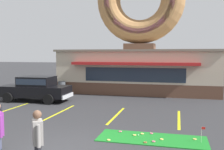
{
  "coord_description": "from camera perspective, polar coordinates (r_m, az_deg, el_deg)",
  "views": [
    {
      "loc": [
        3.55,
        -7.36,
        3.02
      ],
      "look_at": [
        0.42,
        5.0,
        2.0
      ],
      "focal_mm": 42.0,
      "sensor_mm": 36.0,
      "label": 1
    }
  ],
  "objects": [
    {
      "name": "mini_donut_mid_left",
      "position": [
        10.1,
        6.59,
        -12.58
      ],
      "size": [
        0.13,
        0.13,
        0.04
      ],
      "primitive_type": "torus",
      "color": "#E5C666",
      "rests_on": "putting_mat"
    },
    {
      "name": "trash_bin",
      "position": [
        19.99,
        -10.86,
        -2.75
      ],
      "size": [
        0.57,
        0.57,
        0.97
      ],
      "color": "#51565B",
      "rests_on": "ground"
    },
    {
      "name": "car_black",
      "position": [
        17.47,
        -16.29,
        -2.67
      ],
      "size": [
        4.6,
        2.07,
        1.6
      ],
      "color": "black",
      "rests_on": "ground"
    },
    {
      "name": "mini_donut_far_centre",
      "position": [
        9.19,
        7.25,
        -14.33
      ],
      "size": [
        0.13,
        0.13,
        0.04
      ],
      "primitive_type": "torus",
      "color": "brown",
      "rests_on": "putting_mat"
    },
    {
      "name": "mini_donut_near_right",
      "position": [
        9.36,
        -0.71,
        -13.95
      ],
      "size": [
        0.13,
        0.13,
        0.04
      ],
      "primitive_type": "torus",
      "color": "#E5C666",
      "rests_on": "putting_mat"
    },
    {
      "name": "mini_donut_near_left",
      "position": [
        10.19,
        8.61,
        -12.44
      ],
      "size": [
        0.13,
        0.13,
        0.04
      ],
      "primitive_type": "torus",
      "color": "#D8667F",
      "rests_on": "putting_mat"
    },
    {
      "name": "mini_donut_mid_centre",
      "position": [
        10.32,
        1.8,
        -12.18
      ],
      "size": [
        0.13,
        0.13,
        0.04
      ],
      "primitive_type": "torus",
      "color": "#D8667F",
      "rests_on": "putting_mat"
    },
    {
      "name": "mini_donut_extra",
      "position": [
        9.92,
        4.92,
        -12.89
      ],
      "size": [
        0.13,
        0.13,
        0.04
      ],
      "primitive_type": "torus",
      "color": "#E5C666",
      "rests_on": "putting_mat"
    },
    {
      "name": "donut_shop_building",
      "position": [
        21.54,
        6.06,
        6.47
      ],
      "size": [
        12.3,
        6.75,
        10.96
      ],
      "color": "brown",
      "rests_on": "ground"
    },
    {
      "name": "ground_plane",
      "position": [
        8.71,
        -11.21,
        -15.8
      ],
      "size": [
        160.0,
        160.0,
        0.0
      ],
      "primitive_type": "plane",
      "color": "#2D2D30"
    },
    {
      "name": "golf_ball",
      "position": [
        9.92,
        5.79,
        -12.88
      ],
      "size": [
        0.04,
        0.04,
        0.04
      ],
      "primitive_type": "sphere",
      "color": "white",
      "rests_on": "putting_mat"
    },
    {
      "name": "parking_stripe_mid_left",
      "position": [
        14.03,
        -11.2,
        -7.93
      ],
      "size": [
        0.12,
        3.6,
        0.01
      ],
      "primitive_type": "cube",
      "color": "yellow",
      "rests_on": "ground"
    },
    {
      "name": "mini_donut_mid_right",
      "position": [
        9.59,
        10.75,
        -13.57
      ],
      "size": [
        0.13,
        0.13,
        0.04
      ],
      "primitive_type": "torus",
      "color": "#E5C666",
      "rests_on": "putting_mat"
    },
    {
      "name": "putting_flag_pin",
      "position": [
        9.54,
        19.11,
        -11.4
      ],
      "size": [
        0.13,
        0.01,
        0.55
      ],
      "color": "silver",
      "rests_on": "putting_mat"
    },
    {
      "name": "putting_mat",
      "position": [
        9.69,
        8.64,
        -13.56
      ],
      "size": [
        3.84,
        1.43,
        0.03
      ],
      "primitive_type": "cube",
      "color": "#197523",
      "rests_on": "ground"
    },
    {
      "name": "parking_stripe_centre",
      "position": [
        13.06,
        0.93,
        -8.79
      ],
      "size": [
        0.12,
        3.6,
        0.01
      ],
      "primitive_type": "cube",
      "color": "yellow",
      "rests_on": "ground"
    },
    {
      "name": "pedestrian_hooded_kid",
      "position": [
        6.9,
        -15.87,
        -13.39
      ],
      "size": [
        0.41,
        0.51,
        1.65
      ],
      "color": "#232328",
      "rests_on": "ground"
    },
    {
      "name": "parking_stripe_mid_right",
      "position": [
        12.73,
        14.37,
        -9.29
      ],
      "size": [
        0.12,
        3.6,
        0.01
      ],
      "primitive_type": "cube",
      "color": "yellow",
      "rests_on": "ground"
    },
    {
      "name": "parking_stripe_left",
      "position": [
        15.54,
        -21.32,
        -6.94
      ],
      "size": [
        0.12,
        3.6,
        0.01
      ],
      "primitive_type": "cube",
      "color": "yellow",
      "rests_on": "ground"
    },
    {
      "name": "mini_donut_far_right",
      "position": [
        9.32,
        9.04,
        -14.09
      ],
      "size": [
        0.13,
        0.13,
        0.04
      ],
      "primitive_type": "torus",
      "color": "#D8667F",
      "rests_on": "putting_mat"
    },
    {
      "name": "mini_donut_far_left",
      "position": [
        9.88,
        17.56,
        -13.16
      ],
      "size": [
        0.13,
        0.13,
        0.04
      ],
      "primitive_type": "torus",
      "color": "#E5C666",
      "rests_on": "putting_mat"
    }
  ]
}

